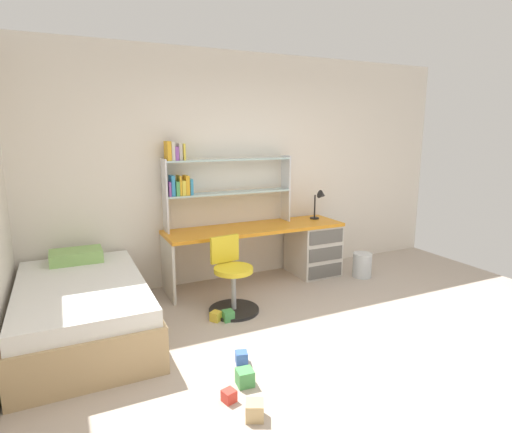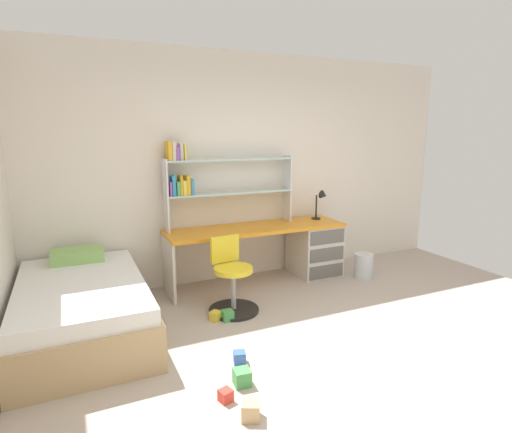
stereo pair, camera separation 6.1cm
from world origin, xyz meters
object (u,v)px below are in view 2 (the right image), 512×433
(bookshelf_hutch, at_px, (211,178))
(desk, at_px, (299,246))
(swivel_chair, at_px, (232,283))
(toy_block_green_5, at_px, (242,377))
(desk_lamp, at_px, (322,200))
(bed_platform, at_px, (83,308))
(waste_bin, at_px, (364,266))
(toy_block_green_4, at_px, (228,315))
(toy_block_natural_3, at_px, (251,410))
(toy_block_yellow_1, at_px, (215,316))
(toy_block_red_0, at_px, (226,396))
(toy_block_blue_2, at_px, (239,357))

(bookshelf_hutch, bearing_deg, desk, -9.78)
(swivel_chair, bearing_deg, toy_block_green_5, -108.13)
(bookshelf_hutch, relative_size, swivel_chair, 2.04)
(desk_lamp, xyz_separation_m, toy_block_green_5, (-1.94, -1.95, -0.90))
(bed_platform, distance_m, waste_bin, 3.32)
(toy_block_green_5, bearing_deg, toy_block_green_4, 74.97)
(desk_lamp, height_order, toy_block_green_4, desk_lamp)
(bookshelf_hutch, relative_size, toy_block_green_5, 13.14)
(desk_lamp, height_order, swivel_chair, desk_lamp)
(toy_block_natural_3, bearing_deg, swivel_chair, 72.77)
(bookshelf_hutch, height_order, bed_platform, bookshelf_hutch)
(toy_block_natural_3, bearing_deg, toy_block_green_5, 75.97)
(bookshelf_hutch, xyz_separation_m, swivel_chair, (-0.07, -0.83, -1.00))
(desk_lamp, height_order, toy_block_yellow_1, desk_lamp)
(bookshelf_hutch, relative_size, toy_block_green_4, 15.19)
(toy_block_red_0, bearing_deg, swivel_chair, 66.95)
(desk_lamp, xyz_separation_m, toy_block_blue_2, (-1.84, -1.66, -0.91))
(desk_lamp, bearing_deg, desk, -171.53)
(toy_block_red_0, bearing_deg, bed_platform, 120.53)
(desk, height_order, toy_block_natural_3, desk)
(toy_block_red_0, height_order, toy_block_green_5, toy_block_green_5)
(toy_block_green_5, bearing_deg, bed_platform, 128.10)
(desk_lamp, height_order, toy_block_red_0, desk_lamp)
(swivel_chair, relative_size, waste_bin, 2.48)
(waste_bin, distance_m, toy_block_natural_3, 3.02)
(swivel_chair, bearing_deg, desk, 29.01)
(swivel_chair, xyz_separation_m, waste_bin, (1.89, 0.24, -0.14))
(toy_block_blue_2, xyz_separation_m, toy_block_natural_3, (-0.19, -0.65, 0.01))
(toy_block_green_5, bearing_deg, bookshelf_hutch, 77.07)
(toy_block_natural_3, bearing_deg, desk_lamp, 48.66)
(bookshelf_hutch, bearing_deg, waste_bin, -17.99)
(waste_bin, bearing_deg, toy_block_blue_2, -151.31)
(bookshelf_hutch, bearing_deg, toy_block_yellow_1, -107.26)
(desk, relative_size, toy_block_blue_2, 23.31)
(toy_block_red_0, distance_m, toy_block_yellow_1, 1.27)
(bed_platform, xyz_separation_m, toy_block_red_0, (0.84, -1.43, -0.22))
(toy_block_blue_2, bearing_deg, toy_block_green_4, 76.31)
(desk, distance_m, toy_block_yellow_1, 1.65)
(desk, relative_size, toy_block_green_4, 21.24)
(toy_block_blue_2, bearing_deg, waste_bin, 28.69)
(toy_block_green_5, bearing_deg, desk_lamp, 45.09)
(toy_block_blue_2, xyz_separation_m, toy_block_green_5, (-0.10, -0.28, 0.01))
(toy_block_red_0, relative_size, toy_block_yellow_1, 0.90)
(desk_lamp, bearing_deg, toy_block_green_4, -151.40)
(toy_block_green_5, bearing_deg, waste_bin, 32.95)
(desk, xyz_separation_m, bookshelf_hutch, (-1.09, 0.19, 0.90))
(bed_platform, distance_m, toy_block_green_5, 1.66)
(desk, relative_size, swivel_chair, 2.86)
(swivel_chair, bearing_deg, desk_lamp, 24.57)
(toy_block_green_4, bearing_deg, waste_bin, 12.52)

